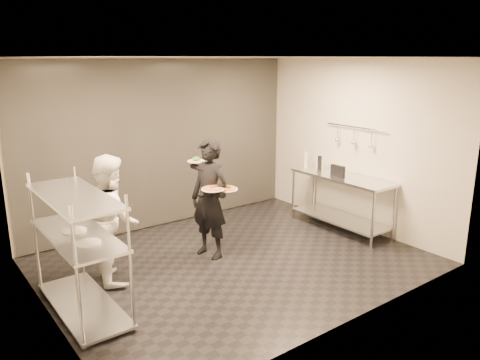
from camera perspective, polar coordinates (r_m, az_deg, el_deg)
room_shell at (r=7.23m, az=-6.19°, el=3.50°), size 5.00×4.00×2.80m
pass_rack at (r=5.52m, az=-19.07°, el=-7.66°), size 0.60×1.60×1.50m
prep_counter at (r=7.91m, az=12.20°, el=-1.56°), size 0.60×1.80×0.92m
utensil_rail at (r=7.90m, az=13.75°, el=5.18°), size 0.07×1.20×0.31m
waiter at (r=6.63m, az=-3.72°, el=-2.33°), size 0.56×0.71×1.71m
chef at (r=6.16m, az=-15.37°, el=-4.52°), size 0.76×0.90×1.64m
pizza_plate_near at (r=6.36m, az=-3.33°, el=-1.03°), size 0.32×0.32×0.05m
pizza_plate_far at (r=6.50m, az=-1.64°, el=-1.05°), size 0.31×0.31×0.05m
salad_plate at (r=6.68m, az=-5.37°, el=2.49°), size 0.25×0.25×0.07m
pos_monitor at (r=7.72m, az=11.83°, el=1.07°), size 0.06×0.27×0.19m
bottle_green at (r=8.31m, az=8.04°, el=2.47°), size 0.08×0.08×0.27m
bottle_clear at (r=8.29m, az=9.39°, el=2.05°), size 0.05×0.05×0.17m
bottle_dark at (r=8.18m, az=9.68°, el=2.10°), size 0.07×0.07×0.24m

